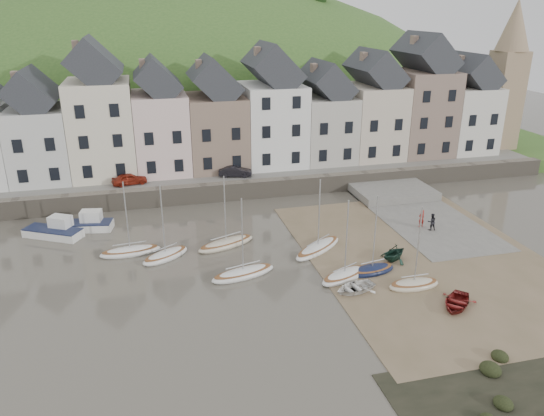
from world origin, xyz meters
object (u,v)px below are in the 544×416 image
object	(u,v)px
person_red	(421,218)
rowboat_red	(456,302)
car_right	(235,171)
rowboat_green	(394,253)
car_left	(129,179)
rowboat_white	(355,287)
person_dark	(432,222)
sailboat_0	(166,255)

from	to	relation	value
person_red	rowboat_red	bearing A→B (deg)	59.43
car_right	rowboat_green	bearing A→B (deg)	-140.70
car_left	car_right	world-z (taller)	car_left
rowboat_red	car_right	world-z (taller)	car_right
rowboat_white	person_dark	size ratio (longest dim) A/B	1.92
sailboat_0	rowboat_white	distance (m)	15.03
car_right	sailboat_0	bearing A→B (deg)	165.02
sailboat_0	person_red	xyz separation A→B (m)	(22.52, 0.60, 0.66)
sailboat_0	car_right	xyz separation A→B (m)	(8.29, 14.60, 1.91)
rowboat_white	person_red	distance (m)	13.60
sailboat_0	car_right	size ratio (longest dim) A/B	1.81
rowboat_white	rowboat_red	world-z (taller)	rowboat_red
rowboat_red	car_right	xyz separation A→B (m)	(-9.83, 26.56, 1.79)
rowboat_green	person_red	distance (m)	7.57
rowboat_green	car_left	size ratio (longest dim) A/B	0.71
sailboat_0	rowboat_red	xyz separation A→B (m)	(18.12, -11.97, 0.12)
person_dark	car_right	distance (m)	20.98
person_red	car_left	world-z (taller)	car_left
person_dark	rowboat_red	bearing A→B (deg)	75.59
car_right	person_dark	bearing A→B (deg)	-120.71
person_red	person_dark	bearing A→B (deg)	107.66
person_red	car_left	xyz separation A→B (m)	(-25.14, 13.99, 1.27)
rowboat_red	sailboat_0	bearing A→B (deg)	-168.51
rowboat_red	car_right	size ratio (longest dim) A/B	0.90
rowboat_white	person_dark	world-z (taller)	person_dark
rowboat_white	person_red	size ratio (longest dim) A/B	1.86
rowboat_green	rowboat_red	bearing A→B (deg)	-18.59
person_red	car_left	distance (m)	28.80
sailboat_0	car_left	xyz separation A→B (m)	(-2.62, 14.60, 1.93)
rowboat_green	rowboat_red	xyz separation A→B (m)	(0.93, -7.19, -0.33)
rowboat_white	person_red	bearing A→B (deg)	117.92
car_left	car_right	size ratio (longest dim) A/B	1.00
rowboat_green	person_dark	size ratio (longest dim) A/B	1.59
rowboat_white	person_red	xyz separation A→B (m)	(10.11, 9.08, 0.55)
sailboat_0	rowboat_green	size ratio (longest dim) A/B	2.56
rowboat_white	car_left	distance (m)	27.60
sailboat_0	car_right	distance (m)	16.90
rowboat_white	car_right	xyz separation A→B (m)	(-4.12, 23.08, 1.80)
person_dark	car_left	bearing A→B (deg)	-21.79
person_red	car_right	world-z (taller)	car_right
car_left	sailboat_0	bearing A→B (deg)	178.72
rowboat_green	car_left	world-z (taller)	car_left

